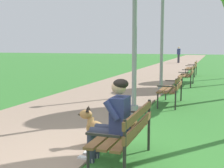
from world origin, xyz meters
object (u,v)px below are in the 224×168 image
(park_bench_far, at_px, (188,74))
(dog_shepherd, at_px, (99,132))
(person_seated_on_near_bench, at_px, (113,117))
(lamp_post_near, at_px, (135,29))
(lamp_post_mid, at_px, (162,27))
(park_bench_furthest, at_px, (192,67))
(park_bench_mid, at_px, (172,87))
(park_bench_near, at_px, (126,130))
(pedestrian_distant, at_px, (179,55))

(park_bench_far, distance_m, dog_shepherd, 8.66)
(person_seated_on_near_bench, bearing_deg, lamp_post_near, 98.77)
(lamp_post_mid, bearing_deg, person_seated_on_near_bench, -86.31)
(park_bench_far, height_order, lamp_post_near, lamp_post_near)
(park_bench_furthest, bearing_deg, park_bench_mid, -89.48)
(park_bench_far, bearing_deg, park_bench_furthest, 91.66)
(park_bench_furthest, height_order, dog_shepherd, park_bench_furthest)
(dog_shepherd, bearing_deg, person_seated_on_near_bench, -52.26)
(park_bench_near, distance_m, pedestrian_distant, 26.28)
(park_bench_mid, bearing_deg, lamp_post_mid, 110.16)
(dog_shepherd, bearing_deg, park_bench_near, -41.49)
(park_bench_near, relative_size, park_bench_furthest, 1.00)
(park_bench_mid, distance_m, lamp_post_near, 2.55)
(park_bench_furthest, bearing_deg, park_bench_far, -88.34)
(park_bench_near, distance_m, person_seated_on_near_bench, 0.27)
(park_bench_far, xyz_separation_m, dog_shepherd, (-0.70, -8.63, -0.25))
(person_seated_on_near_bench, height_order, lamp_post_mid, lamp_post_mid)
(park_bench_near, distance_m, park_bench_furthest, 13.50)
(park_bench_near, xyz_separation_m, park_bench_furthest, (-0.07, 13.50, 0.00))
(park_bench_mid, xyz_separation_m, pedestrian_distant, (-2.34, 21.50, 0.33))
(park_bench_far, bearing_deg, park_bench_near, -90.36)
(park_bench_near, height_order, park_bench_mid, same)
(lamp_post_mid, bearing_deg, dog_shepherd, -90.22)
(dog_shepherd, relative_size, lamp_post_mid, 0.18)
(lamp_post_near, bearing_deg, park_bench_furthest, 86.95)
(park_bench_near, relative_size, dog_shepherd, 1.81)
(park_bench_furthest, height_order, lamp_post_near, lamp_post_near)
(park_bench_far, relative_size, lamp_post_mid, 0.33)
(dog_shepherd, bearing_deg, park_bench_far, 85.36)
(lamp_post_near, bearing_deg, pedestrian_distant, 94.13)
(dog_shepherd, bearing_deg, park_bench_furthest, 87.45)
(park_bench_far, distance_m, pedestrian_distant, 17.15)
(park_bench_near, height_order, lamp_post_near, lamp_post_near)
(lamp_post_near, height_order, lamp_post_mid, lamp_post_mid)
(lamp_post_near, relative_size, lamp_post_mid, 0.88)
(park_bench_far, height_order, park_bench_furthest, same)
(park_bench_furthest, xyz_separation_m, pedestrian_distant, (-2.26, 12.67, 0.33))
(park_bench_mid, bearing_deg, park_bench_far, 89.43)
(lamp_post_near, bearing_deg, park_bench_near, -77.15)
(park_bench_mid, relative_size, park_bench_furthest, 1.00)
(park_bench_near, bearing_deg, park_bench_furthest, 90.28)
(park_bench_furthest, distance_m, pedestrian_distant, 12.88)
(park_bench_mid, bearing_deg, pedestrian_distant, 96.21)
(park_bench_far, distance_m, park_bench_furthest, 4.31)
(park_bench_mid, height_order, lamp_post_near, lamp_post_near)
(park_bench_near, bearing_deg, person_seated_on_near_bench, 178.34)
(pedestrian_distant, bearing_deg, dog_shepherd, -86.24)
(dog_shepherd, bearing_deg, lamp_post_near, 89.89)
(park_bench_furthest, relative_size, lamp_post_mid, 0.33)
(person_seated_on_near_bench, xyz_separation_m, lamp_post_mid, (-0.41, 6.40, 1.69))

